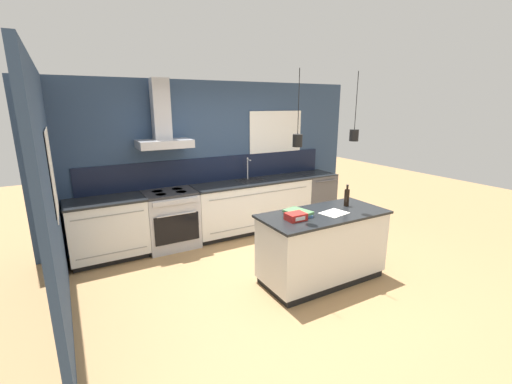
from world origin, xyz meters
TOP-DOWN VIEW (x-y plane):
  - ground_plane at (0.00, 0.00)m, footprint 16.00×16.00m
  - wall_back at (-0.05, 2.00)m, footprint 5.60×2.49m
  - wall_left at (-2.43, 0.70)m, footprint 0.08×3.80m
  - counter_run_left at (-1.83, 1.69)m, footprint 1.08×0.64m
  - counter_run_sink at (0.58, 1.69)m, footprint 2.18×0.64m
  - oven_range at (-0.90, 1.69)m, footprint 0.79×0.66m
  - dishwasher at (1.98, 1.69)m, footprint 0.64×0.65m
  - kitchen_island at (0.47, -0.33)m, footprint 1.63×0.77m
  - bottle_on_island at (0.94, -0.24)m, footprint 0.07×0.07m
  - book_stack at (0.14, -0.25)m, footprint 0.29×0.36m
  - red_supply_box at (0.01, -0.37)m, footprint 0.23×0.18m
  - paper_pile at (0.58, -0.40)m, footprint 0.36×0.31m

SIDE VIEW (x-z plane):
  - ground_plane at x=0.00m, z-range 0.00..0.00m
  - oven_range at x=-0.90m, z-range 0.00..0.91m
  - dishwasher at x=1.98m, z-range 0.00..0.91m
  - kitchen_island at x=0.47m, z-range 0.00..0.91m
  - counter_run_left at x=-1.83m, z-range 0.01..0.92m
  - counter_run_sink at x=0.58m, z-range -0.19..1.11m
  - paper_pile at x=0.58m, z-range 0.91..0.92m
  - book_stack at x=0.14m, z-range 0.91..0.97m
  - red_supply_box at x=0.01m, z-range 0.91..0.99m
  - bottle_on_island at x=0.94m, z-range 0.88..1.17m
  - wall_left at x=-2.43m, z-range 0.00..2.60m
  - wall_back at x=-0.05m, z-range 0.06..2.66m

